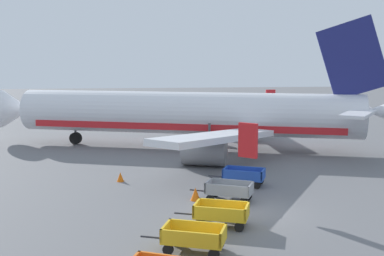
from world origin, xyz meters
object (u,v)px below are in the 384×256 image
Objects in this scene: airplane at (197,114)px; baggage_cart_second_in_row at (194,237)px; traffic_cone_mid_apron at (239,189)px; baggage_cart_fourth_in_row at (229,190)px; baggage_cart_third_in_row at (221,213)px; baggage_cart_far_end at (244,176)px; traffic_cone_near_plane at (120,177)px; traffic_cone_by_carts at (195,194)px.

airplane is 22.74m from baggage_cart_second_in_row.
baggage_cart_fourth_in_row is at bearing -125.92° from traffic_cone_mid_apron.
baggage_cart_third_in_row is 1.01× the size of baggage_cart_far_end.
baggage_cart_third_in_row is 7.49m from baggage_cart_far_end.
baggage_cart_far_end is at bearing -13.61° from traffic_cone_near_plane.
traffic_cone_by_carts is (-0.69, 4.17, -0.24)m from baggage_cart_third_in_row.
baggage_cart_second_in_row reaches higher than traffic_cone_mid_apron.
baggage_cart_far_end is (4.34, 9.86, 0.00)m from baggage_cart_second_in_row.
baggage_cart_fourth_in_row is at bearing 73.41° from baggage_cart_third_in_row.
airplane is 12.85m from baggage_cart_far_end.
baggage_cart_second_in_row and baggage_cart_fourth_in_row have the same top height.
baggage_cart_third_in_row is at bearing -111.60° from traffic_cone_mid_apron.
baggage_cart_second_in_row is 1.00× the size of baggage_cart_third_in_row.
traffic_cone_by_carts is at bearing 99.42° from baggage_cart_third_in_row.
traffic_cone_mid_apron is at bearing 65.22° from baggage_cart_second_in_row.
baggage_cart_fourth_in_row is 1.00× the size of baggage_cart_far_end.
baggage_cart_second_in_row is 3.31m from baggage_cart_third_in_row.
traffic_cone_near_plane is 0.83× the size of traffic_cone_mid_apron.
baggage_cart_third_in_row reaches higher than traffic_cone_by_carts.
traffic_cone_by_carts is at bearing -47.48° from traffic_cone_near_plane.
traffic_cone_by_carts is at bearing -97.70° from airplane.
airplane is 50.06× the size of traffic_cone_mid_apron.
airplane is at bearing 95.95° from baggage_cart_far_end.
baggage_cart_second_in_row is 12.18m from traffic_cone_near_plane.
airplane reaches higher than baggage_cart_far_end.
airplane is at bearing 85.94° from baggage_cart_third_in_row.
airplane is 12.74m from traffic_cone_near_plane.
baggage_cart_fourth_in_row is 4.82× the size of traffic_cone_by_carts.
baggage_cart_third_in_row is 4.89× the size of traffic_cone_mid_apron.
baggage_cart_fourth_in_row is 7.92m from traffic_cone_near_plane.
traffic_cone_mid_apron is (-0.73, -2.02, -0.24)m from baggage_cart_far_end.
baggage_cart_fourth_in_row is at bearing -116.16° from baggage_cart_far_end.
baggage_cart_third_in_row is at bearing -60.62° from traffic_cone_near_plane.
traffic_cone_near_plane is (-6.37, -10.69, -2.75)m from airplane.
baggage_cart_third_in_row is 3.99m from baggage_cart_fourth_in_row.
baggage_cart_third_in_row is 10.16m from traffic_cone_near_plane.
baggage_cart_second_in_row is at bearing -97.75° from traffic_cone_by_carts.
traffic_cone_mid_apron reaches higher than traffic_cone_by_carts.
baggage_cart_far_end is at bearing 39.81° from traffic_cone_by_carts.
baggage_cart_second_in_row is 4.89× the size of traffic_cone_mid_apron.
traffic_cone_near_plane is at bearing 150.85° from traffic_cone_mid_apron.
baggage_cart_fourth_in_row is (1.14, 3.83, 0.00)m from baggage_cart_third_in_row.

